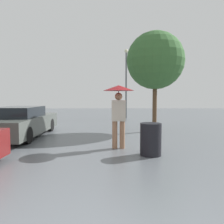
{
  "coord_description": "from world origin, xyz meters",
  "views": [
    {
      "loc": [
        0.33,
        -1.64,
        1.59
      ],
      "look_at": [
        0.33,
        5.1,
        1.14
      ],
      "focal_mm": 35.0,
      "sensor_mm": 36.0,
      "label": 1
    }
  ],
  "objects": [
    {
      "name": "parked_car_farthest",
      "position": [
        -3.33,
        7.13,
        0.58
      ],
      "size": [
        1.7,
        4.57,
        1.22
      ],
      "color": "#4C514C",
      "rests_on": "ground_plane"
    },
    {
      "name": "pedestrian",
      "position": [
        0.54,
        5.1,
        1.46
      ],
      "size": [
        0.96,
        0.96,
        1.97
      ],
      "color": "#9E7051",
      "rests_on": "ground_plane"
    },
    {
      "name": "street_lamp",
      "position": [
        1.4,
        14.98,
        3.08
      ],
      "size": [
        0.28,
        0.28,
        5.2
      ],
      "color": "#515456",
      "rests_on": "ground_plane"
    },
    {
      "name": "tree",
      "position": [
        2.33,
        8.57,
        3.29
      ],
      "size": [
        2.66,
        2.66,
        4.63
      ],
      "color": "brown",
      "rests_on": "ground_plane"
    },
    {
      "name": "trash_bin",
      "position": [
        1.4,
        4.29,
        0.44
      ],
      "size": [
        0.58,
        0.58,
        0.89
      ],
      "color": "black",
      "rests_on": "ground_plane"
    }
  ]
}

